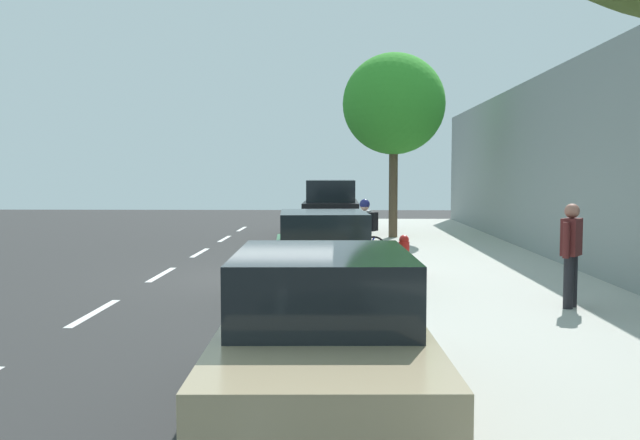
# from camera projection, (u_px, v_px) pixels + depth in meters

# --- Properties ---
(ground) EXTENTS (55.50, 55.50, 0.00)m
(ground) POSITION_uv_depth(u_px,v_px,m) (274.00, 279.00, 14.62)
(ground) COLOR #2D2D2D
(sidewalk) EXTENTS (4.16, 34.69, 0.15)m
(sidewalk) POSITION_uv_depth(u_px,v_px,m) (484.00, 276.00, 14.50)
(sidewalk) COLOR #B2B1A7
(sidewalk) RESTS_ON ground
(curb_edge) EXTENTS (0.16, 34.69, 0.15)m
(curb_edge) POSITION_uv_depth(u_px,v_px,m) (381.00, 276.00, 14.56)
(curb_edge) COLOR gray
(curb_edge) RESTS_ON ground
(lane_stripe_centre) EXTENTS (0.14, 31.60, 0.01)m
(lane_stripe_centre) POSITION_uv_depth(u_px,v_px,m) (133.00, 290.00, 13.15)
(lane_stripe_centre) COLOR white
(lane_stripe_centre) RESTS_ON ground
(lane_stripe_bike_edge) EXTENTS (0.12, 34.69, 0.01)m
(lane_stripe_bike_edge) POSITION_uv_depth(u_px,v_px,m) (311.00, 279.00, 14.60)
(lane_stripe_bike_edge) COLOR white
(lane_stripe_bike_edge) RESTS_ON ground
(building_facade) EXTENTS (0.50, 34.69, 4.75)m
(building_facade) POSITION_uv_depth(u_px,v_px,m) (599.00, 166.00, 14.28)
(building_facade) COLOR gray
(building_facade) RESTS_ON ground
(parked_sedan_tan_nearest) EXTENTS (1.94, 4.45, 1.52)m
(parked_sedan_tan_nearest) POSITION_uv_depth(u_px,v_px,m) (323.00, 336.00, 6.29)
(parked_sedan_tan_nearest) COLOR tan
(parked_sedan_tan_nearest) RESTS_ON ground
(parked_sedan_green_second) EXTENTS (2.07, 4.51, 1.52)m
(parked_sedan_green_second) POSITION_uv_depth(u_px,v_px,m) (323.00, 253.00, 12.80)
(parked_sedan_green_second) COLOR #1E512D
(parked_sedan_green_second) RESTS_ON ground
(parked_suv_black_mid) EXTENTS (1.98, 4.71, 1.99)m
(parked_suv_black_mid) POSITION_uv_depth(u_px,v_px,m) (331.00, 207.00, 25.05)
(parked_suv_black_mid) COLOR black
(parked_suv_black_mid) RESTS_ON ground
(bicycle_at_curb) EXTENTS (1.53, 0.95, 0.78)m
(bicycle_at_curb) POSITION_uv_depth(u_px,v_px,m) (356.00, 249.00, 16.99)
(bicycle_at_curb) COLOR black
(bicycle_at_curb) RESTS_ON ground
(cyclist_with_backpack) EXTENTS (0.51, 0.57, 1.62)m
(cyclist_with_backpack) POSITION_uv_depth(u_px,v_px,m) (366.00, 226.00, 16.48)
(cyclist_with_backpack) COLOR #C6B284
(cyclist_with_backpack) RESTS_ON ground
(street_tree_mid_block) EXTENTS (3.30, 3.30, 5.95)m
(street_tree_mid_block) POSITION_uv_depth(u_px,v_px,m) (394.00, 104.00, 22.32)
(street_tree_mid_block) COLOR brown
(street_tree_mid_block) RESTS_ON sidewalk
(pedestrian_on_phone) EXTENTS (0.41, 0.53, 1.61)m
(pedestrian_on_phone) POSITION_uv_depth(u_px,v_px,m) (571.00, 249.00, 10.66)
(pedestrian_on_phone) COLOR black
(pedestrian_on_phone) RESTS_ON sidewalk
(fire_hydrant) EXTENTS (0.22, 0.22, 0.84)m
(fire_hydrant) POSITION_uv_depth(u_px,v_px,m) (404.00, 255.00, 13.96)
(fire_hydrant) COLOR red
(fire_hydrant) RESTS_ON sidewalk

